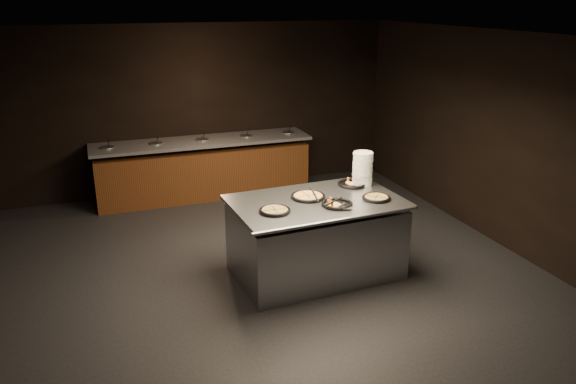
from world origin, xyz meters
name	(u,v)px	position (x,y,z in m)	size (l,w,h in m)	color
room	(266,174)	(0.00, 0.00, 1.45)	(7.02, 8.02, 2.92)	black
salad_bar	(204,172)	(0.00, 3.56, 0.44)	(3.70, 0.83, 1.18)	brown
serving_counter	(316,239)	(0.71, 0.22, 0.47)	(2.11, 1.41, 0.98)	#ABADB2
plate_stack	(363,169)	(1.50, 0.58, 1.20)	(0.26, 0.26, 0.43)	white
pan_veggie_whole	(275,210)	(0.11, 0.02, 1.00)	(0.36, 0.36, 0.04)	black
pan_cheese_whole	(308,196)	(0.65, 0.33, 1.00)	(0.42, 0.42, 0.04)	black
pan_cheese_slices_a	(352,184)	(1.36, 0.59, 1.00)	(0.37, 0.37, 0.04)	black
pan_cheese_slices_b	(337,204)	(0.87, -0.03, 1.00)	(0.37, 0.37, 0.04)	black
pan_veggie_slices	(376,198)	(1.41, 0.01, 1.00)	(0.35, 0.35, 0.04)	black
server_left	(312,195)	(0.65, 0.20, 1.06)	(0.11, 0.34, 0.16)	#ABADB2
server_right	(337,204)	(0.81, -0.16, 1.06)	(0.32, 0.15, 0.16)	#ABADB2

